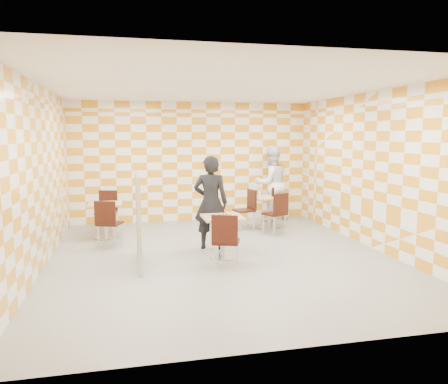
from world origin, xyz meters
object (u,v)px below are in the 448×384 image
Objects in this scene: partition at (139,219)px; sport_bottle at (260,193)px; chair_second_side at (248,206)px; chair_empty_far at (107,208)px; empty_table at (106,214)px; soda_bottle at (273,192)px; man_white at (271,183)px; main_table at (223,230)px; chair_second_front at (277,210)px; man_dark at (211,203)px; chair_main_front at (225,237)px; second_table at (269,207)px; chair_empty_near at (108,220)px.

partition is 3.76m from sport_bottle.
chair_empty_far is (-3.17, 0.50, 0.00)m from chair_second_side.
empty_table is 0.81× the size of chair_empty_far.
man_white is at bearing 74.18° from soda_bottle.
main_table is 0.39× the size of man_white.
chair_second_front is 0.60× the size of partition.
soda_bottle is (3.80, 0.23, 0.34)m from empty_table.
chair_second_front is 4.02× the size of soda_bottle.
chair_second_side is at bearing -110.27° from man_dark.
main_table is at bearing 47.27° from man_white.
chair_second_side reaches higher than empty_table.
sport_bottle reaches higher than chair_second_side.
chair_second_front is (1.56, 1.52, 0.04)m from main_table.
chair_second_side is at bearing 42.96° from partition.
second_table is at bearing 59.70° from chair_main_front.
second_table is at bearing 58.28° from man_white.
chair_main_front is 0.48× the size of man_white.
man_dark is (2.02, -1.33, 0.39)m from empty_table.
chair_empty_near is (0.07, -0.80, 0.04)m from empty_table.
chair_second_side is (-0.48, 0.69, 0.00)m from chair_second_front.
chair_empty_far reaches higher than second_table.
second_table is at bearing -120.95° from man_dark.
second_table is 0.81× the size of chair_second_front.
chair_second_side is 3.48m from partition.
man_white is 9.56× the size of sport_bottle.
chair_main_front is (-1.71, -2.92, 0.04)m from second_table.
chair_empty_far is at bearing 171.11° from chair_second_side.
soda_bottle is at bearing 37.10° from partition.
empty_table is 0.70m from chair_empty_far.
soda_bottle is at bearing 63.50° from man_white.
partition reaches higher than sport_bottle.
sport_bottle reaches higher than chair_empty_far.
chair_empty_near is 3.88m from soda_bottle.
man_dark is 2.37m from soda_bottle.
chair_second_front is 1.00× the size of chair_empty_near.
chair_main_front is 0.52× the size of man_dark.
man_white is at bearing 57.95° from main_table.
chair_second_side and chair_empty_near have the same top height.
empty_table is at bearing 106.37° from partition.
empty_table is 3.52m from sport_bottle.
man_white is (3.97, 1.89, 0.41)m from chair_empty_near.
chair_main_front is at bearing -116.48° from sport_bottle.
chair_empty_near is at bearing 134.68° from chair_main_front.
chair_second_front is 0.84m from sport_bottle.
main_table is at bearing -30.83° from chair_empty_near.
chair_second_front is (3.66, -0.49, 0.04)m from empty_table.
partition is (-2.54, -2.37, 0.25)m from chair_second_side.
chair_empty_far is 2.94m from partition.
empty_table is at bearing -16.57° from man_dark.
empty_table is 0.81× the size of chair_second_side.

